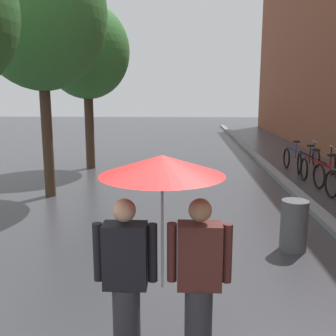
{
  "coord_description": "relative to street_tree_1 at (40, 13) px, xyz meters",
  "views": [
    {
      "loc": [
        0.35,
        -2.75,
        2.57
      ],
      "look_at": [
        0.06,
        3.54,
        1.35
      ],
      "focal_mm": 41.29,
      "sensor_mm": 36.0,
      "label": 1
    }
  ],
  "objects": [
    {
      "name": "kerb_strip",
      "position": [
        6.28,
        3.36,
        -4.35
      ],
      "size": [
        0.3,
        36.0,
        0.12
      ],
      "primitive_type": "cube",
      "color": "slate",
      "rests_on": "ground"
    },
    {
      "name": "couple_under_umbrella",
      "position": [
        3.23,
        -6.09,
        -3.05
      ],
      "size": [
        1.27,
        1.11,
        2.04
      ],
      "color": "#2D2D33",
      "rests_on": "ground"
    },
    {
      "name": "parked_bicycle_8",
      "position": [
        7.46,
        4.07,
        -4.04
      ],
      "size": [
        1.1,
        0.73,
        0.96
      ],
      "color": "black",
      "rests_on": "ground"
    },
    {
      "name": "parked_bicycle_7",
      "position": [
        7.61,
        2.97,
        -4.04
      ],
      "size": [
        1.16,
        0.84,
        0.96
      ],
      "color": "black",
      "rests_on": "ground"
    },
    {
      "name": "litter_bin",
      "position": [
        5.23,
        -3.22,
        -3.99
      ],
      "size": [
        0.44,
        0.44,
        0.85
      ],
      "primitive_type": "cylinder",
      "color": "#4C4C51",
      "rests_on": "ground"
    },
    {
      "name": "street_tree_1",
      "position": [
        0.0,
        0.0,
        0.0
      ],
      "size": [
        3.14,
        3.14,
        6.24
      ],
      "color": "#473323",
      "rests_on": "ground"
    },
    {
      "name": "street_tree_2",
      "position": [
        0.12,
        3.73,
        -0.5
      ],
      "size": [
        2.85,
        2.85,
        5.5
      ],
      "color": "#473323",
      "rests_on": "ground"
    },
    {
      "name": "parked_bicycle_6",
      "position": [
        7.47,
        2.05,
        -4.04
      ],
      "size": [
        1.09,
        0.72,
        0.96
      ],
      "color": "black",
      "rests_on": "ground"
    }
  ]
}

